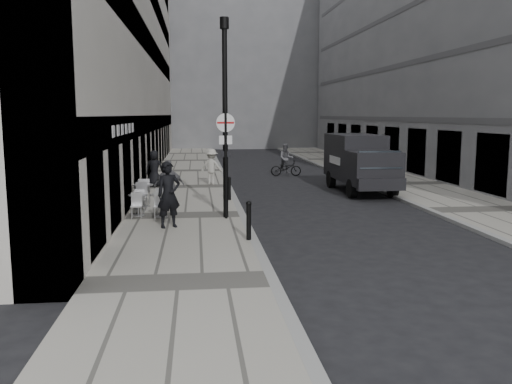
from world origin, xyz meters
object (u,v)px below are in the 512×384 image
Objects in this scene: sign_post at (226,150)px; panel_van at (359,160)px; lamppost at (225,108)px; walking_man at (169,195)px; cyclist at (286,163)px.

sign_post reaches higher than panel_van.
walking_man is at bearing -140.63° from lamppost.
panel_van is 7.23m from cyclist.
walking_man is 0.57× the size of sign_post.
cyclist is (4.27, 13.15, -3.05)m from lamppost.
walking_man is 0.36× the size of panel_van.
lamppost is 1.17× the size of panel_van.
lamppost is 14.16m from cyclist.
cyclist is at bearing 44.06° from walking_man.
cyclist is at bearing 65.10° from sign_post.
lamppost reaches higher than walking_man.
walking_man is 3.56m from lamppost.
panel_van is at bearing 37.67° from sign_post.
sign_post is 14.13m from cyclist.
panel_van is at bearing 19.64° from walking_man.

